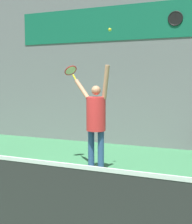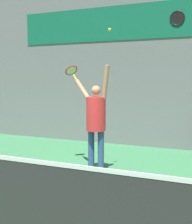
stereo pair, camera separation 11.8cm
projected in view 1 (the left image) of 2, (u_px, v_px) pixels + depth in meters
ground_plane at (32, 196)px, 5.16m from camera, size 18.00×18.00×0.00m
back_wall at (120, 60)px, 9.14m from camera, size 18.00×0.10×5.00m
sponsor_banner at (120, 23)px, 8.98m from camera, size 6.58×0.02×0.99m
scoreboard_clock at (175, 18)px, 8.36m from camera, size 0.40×0.04×0.40m
tennis_player at (96, 118)px, 6.38m from camera, size 1.01×0.61×2.22m
tennis_racket at (71, 71)px, 7.02m from camera, size 0.39×0.37×0.35m
tennis_ball at (110, 30)px, 6.00m from camera, size 0.06×0.06×0.06m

